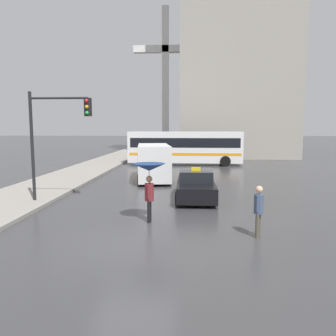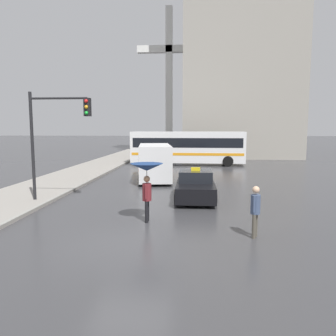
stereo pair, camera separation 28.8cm
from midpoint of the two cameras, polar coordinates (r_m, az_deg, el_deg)
ground_plane at (r=10.13m, az=-6.90°, el=-12.97°), size 300.00×300.00×0.00m
taxi at (r=16.11m, az=4.35°, el=-3.10°), size 1.91×4.25×1.56m
ambulance_van at (r=21.78m, az=-2.90°, el=1.28°), size 2.69×5.55×2.36m
city_bus at (r=31.28m, az=2.72°, el=3.78°), size 10.70×2.90×3.15m
pedestrian_with_umbrella at (r=11.91m, az=-4.00°, el=-1.02°), size 1.19×1.19×2.18m
pedestrian_man at (r=10.73m, az=14.76°, el=-6.62°), size 0.40×0.44×1.65m
traffic_light at (r=15.71m, az=-19.41°, el=6.79°), size 2.84×0.38×5.08m
monument_cross at (r=46.13m, az=-0.63°, el=16.39°), size 8.59×0.90×19.52m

